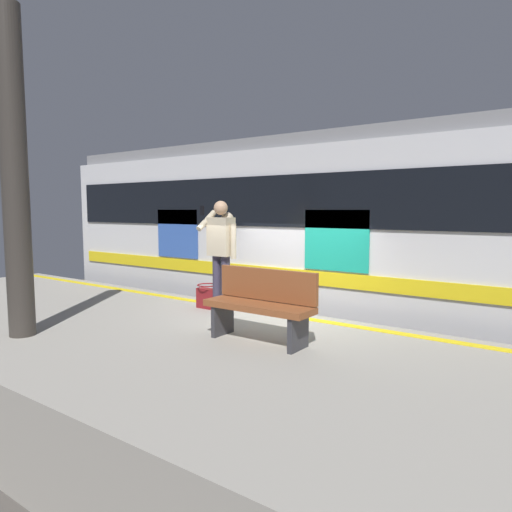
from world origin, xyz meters
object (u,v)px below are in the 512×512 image
at_px(passenger, 221,247).
at_px(handbag, 207,297).
at_px(bench, 261,303).
at_px(train_carriage, 291,222).
at_px(station_column, 15,175).

distance_m(passenger, handbag, 0.96).
bearing_deg(passenger, bench, 146.83).
bearing_deg(train_carriage, handbag, 90.63).
xyz_separation_m(handbag, station_column, (0.86, 2.66, 1.90)).
height_order(passenger, bench, passenger).
bearing_deg(train_carriage, station_column, 81.21).
xyz_separation_m(station_column, bench, (-2.69, -1.62, -1.60)).
relative_size(station_column, bench, 2.90).
distance_m(train_carriage, passenger, 2.86).
xyz_separation_m(passenger, bench, (-1.42, 0.93, -0.57)).
bearing_deg(station_column, train_carriage, -98.79).
bearing_deg(passenger, station_column, 63.63).
bearing_deg(handbag, bench, 150.47).
relative_size(train_carriage, handbag, 25.52).
height_order(station_column, bench, station_column).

